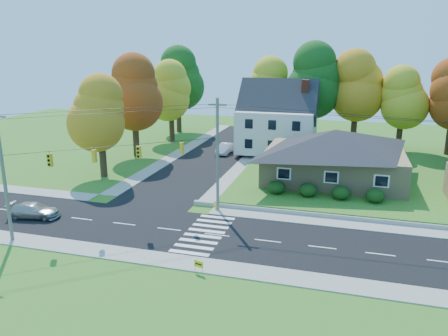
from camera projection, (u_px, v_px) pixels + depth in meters
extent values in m
plane|color=#3D7923|center=(217.00, 235.00, 33.80)|extent=(120.00, 120.00, 0.00)
cube|color=black|center=(217.00, 235.00, 33.79)|extent=(90.00, 8.00, 0.02)
cube|color=black|center=(216.00, 154.00, 60.03)|extent=(8.00, 44.00, 0.02)
cube|color=#9C9A90|center=(233.00, 212.00, 38.42)|extent=(90.00, 2.00, 0.08)
cube|color=#9C9A90|center=(195.00, 264.00, 29.15)|extent=(90.00, 2.00, 0.08)
cube|color=#3D7923|center=(379.00, 173.00, 49.75)|extent=(30.00, 30.00, 0.50)
cube|color=tan|center=(333.00, 165.00, 45.95)|extent=(14.00, 10.00, 3.20)
pyramid|color=#26262B|center=(335.00, 140.00, 45.24)|extent=(14.60, 10.60, 2.20)
cube|color=silver|center=(277.00, 130.00, 58.89)|extent=(10.00, 8.00, 5.60)
pyramid|color=#26262B|center=(278.00, 101.00, 57.83)|extent=(10.40, 8.40, 2.40)
cube|color=brown|center=(304.00, 117.00, 57.43)|extent=(0.90, 0.90, 9.60)
ellipsoid|color=#163A10|center=(276.00, 187.00, 41.79)|extent=(1.70, 1.70, 1.27)
ellipsoid|color=#163A10|center=(308.00, 190.00, 40.99)|extent=(1.70, 1.70, 1.27)
ellipsoid|color=#163A10|center=(341.00, 193.00, 40.19)|extent=(1.70, 1.70, 1.27)
ellipsoid|color=#163A10|center=(375.00, 196.00, 39.39)|extent=(1.70, 1.70, 1.27)
cylinder|color=#666059|center=(4.00, 177.00, 31.51)|extent=(0.26, 0.26, 10.00)
cylinder|color=#666059|center=(218.00, 156.00, 37.70)|extent=(0.26, 0.26, 10.00)
cube|color=#666059|center=(217.00, 105.00, 36.53)|extent=(1.60, 0.12, 0.12)
cube|color=gold|center=(50.00, 160.00, 32.45)|extent=(0.34, 0.26, 1.00)
cube|color=gold|center=(94.00, 156.00, 33.64)|extent=(0.26, 0.34, 1.00)
cube|color=gold|center=(139.00, 152.00, 34.91)|extent=(0.34, 0.26, 1.00)
cube|color=gold|center=(182.00, 148.00, 36.26)|extent=(0.26, 0.34, 1.00)
cylinder|color=black|center=(119.00, 146.00, 34.18)|extent=(13.02, 10.43, 0.04)
cylinder|color=#3F2A19|center=(270.00, 123.00, 65.01)|extent=(0.80, 0.80, 5.40)
sphere|color=gold|center=(271.00, 97.00, 63.98)|extent=(6.72, 6.72, 6.72)
sphere|color=gold|center=(271.00, 85.00, 63.53)|extent=(5.91, 5.91, 5.91)
sphere|color=gold|center=(272.00, 74.00, 63.09)|extent=(5.11, 5.11, 5.11)
cylinder|color=#3F2A19|center=(311.00, 123.00, 62.37)|extent=(0.86, 0.86, 6.30)
sphere|color=#1A5218|center=(312.00, 91.00, 61.17)|extent=(7.84, 7.84, 7.84)
sphere|color=#1A5218|center=(313.00, 77.00, 60.65)|extent=(6.90, 6.90, 6.90)
sphere|color=#1A5218|center=(314.00, 62.00, 60.13)|extent=(5.96, 5.96, 5.96)
cylinder|color=#3F2A19|center=(354.00, 126.00, 61.76)|extent=(0.83, 0.83, 5.85)
sphere|color=orange|center=(356.00, 96.00, 60.64)|extent=(7.28, 7.28, 7.28)
sphere|color=orange|center=(357.00, 82.00, 60.16)|extent=(6.41, 6.41, 6.41)
sphere|color=orange|center=(359.00, 69.00, 59.68)|extent=(5.53, 5.53, 5.53)
cylinder|color=#3F2A19|center=(400.00, 132.00, 59.36)|extent=(0.77, 0.77, 4.95)
sphere|color=gold|center=(402.00, 106.00, 58.41)|extent=(6.16, 6.16, 6.16)
sphere|color=gold|center=(404.00, 94.00, 58.01)|extent=(5.42, 5.42, 5.42)
sphere|color=gold|center=(405.00, 83.00, 57.60)|extent=(4.68, 4.68, 4.68)
cylinder|color=#3F2A19|center=(103.00, 155.00, 48.79)|extent=(0.77, 0.77, 4.95)
sphere|color=orange|center=(100.00, 123.00, 47.84)|extent=(6.16, 6.16, 6.16)
sphere|color=orange|center=(99.00, 109.00, 47.44)|extent=(5.42, 5.42, 5.42)
sphere|color=orange|center=(98.00, 95.00, 47.03)|extent=(4.68, 4.68, 4.68)
cylinder|color=#3F2A19|center=(136.00, 134.00, 58.21)|extent=(0.83, 0.83, 5.85)
sphere|color=#983D13|center=(134.00, 102.00, 57.09)|extent=(7.28, 7.28, 7.28)
sphere|color=#983D13|center=(133.00, 88.00, 56.61)|extent=(6.41, 6.41, 6.41)
sphere|color=#983D13|center=(132.00, 74.00, 56.13)|extent=(5.53, 5.53, 5.53)
cylinder|color=#3F2A19|center=(172.00, 124.00, 67.27)|extent=(0.80, 0.80, 5.40)
sphere|color=gold|center=(171.00, 99.00, 66.24)|extent=(6.72, 6.72, 6.72)
sphere|color=gold|center=(171.00, 88.00, 65.80)|extent=(5.91, 5.91, 5.91)
sphere|color=gold|center=(170.00, 76.00, 65.35)|extent=(5.11, 5.11, 5.11)
cylinder|color=#3F2A19|center=(179.00, 114.00, 75.10)|extent=(0.86, 0.86, 6.30)
sphere|color=#1A5218|center=(178.00, 87.00, 73.90)|extent=(7.84, 7.84, 7.84)
sphere|color=#1A5218|center=(178.00, 75.00, 73.38)|extent=(6.90, 6.90, 6.90)
sphere|color=#1A5218|center=(177.00, 63.00, 72.86)|extent=(5.96, 5.96, 5.96)
imported|color=#A4A4A4|center=(34.00, 210.00, 37.12)|extent=(4.59, 2.45, 1.27)
imported|color=silver|center=(225.00, 149.00, 59.83)|extent=(1.75, 4.30, 1.39)
cylinder|color=yellow|center=(216.00, 209.00, 39.09)|extent=(0.37, 0.37, 0.10)
cylinder|color=yellow|center=(216.00, 206.00, 39.01)|extent=(0.24, 0.24, 0.56)
sphere|color=yellow|center=(216.00, 203.00, 38.92)|extent=(0.26, 0.26, 0.26)
cylinder|color=yellow|center=(216.00, 205.00, 38.98)|extent=(0.47, 0.15, 0.12)
cylinder|color=black|center=(195.00, 268.00, 28.09)|extent=(0.02, 0.02, 0.57)
cylinder|color=black|center=(202.00, 269.00, 27.95)|extent=(0.02, 0.02, 0.57)
cube|color=yellow|center=(199.00, 264.00, 27.93)|extent=(0.67, 0.23, 0.46)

